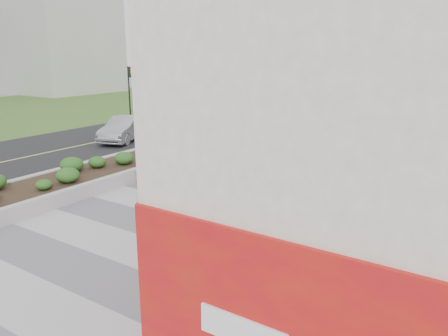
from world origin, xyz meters
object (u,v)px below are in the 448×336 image
(traffic_signal_far, at_px, (129,85))
(car_dark, at_px, (224,118))
(skateboarder, at_px, (202,180))
(car_silver, at_px, (125,129))
(planter, at_px, (145,158))
(traffic_signal_near, at_px, (233,90))

(traffic_signal_far, relative_size, car_dark, 0.90)
(skateboarder, relative_size, car_silver, 0.35)
(traffic_signal_far, bearing_deg, car_silver, -47.50)
(planter, xyz_separation_m, skateboarder, (5.19, -2.48, 0.38))
(traffic_signal_far, relative_size, skateboarder, 2.65)
(traffic_signal_near, xyz_separation_m, car_dark, (-1.27, 0.86, -2.08))
(traffic_signal_far, bearing_deg, car_dark, 9.73)
(traffic_signal_near, distance_m, car_dark, 2.59)
(traffic_signal_far, bearing_deg, traffic_signal_near, 3.11)
(skateboarder, relative_size, car_dark, 0.34)
(traffic_signal_near, height_order, car_dark, traffic_signal_near)
(skateboarder, distance_m, car_dark, 16.09)
(skateboarder, xyz_separation_m, car_silver, (-10.54, 6.39, -0.06))
(traffic_signal_near, distance_m, skateboarder, 14.84)
(planter, relative_size, car_dark, 3.86)
(car_dark, bearing_deg, traffic_signal_near, -19.73)
(planter, bearing_deg, skateboarder, -25.56)
(skateboarder, bearing_deg, planter, 157.09)
(traffic_signal_near, bearing_deg, skateboarder, -61.94)
(traffic_signal_near, height_order, traffic_signal_far, same)
(skateboarder, bearing_deg, car_silver, 151.41)
(planter, distance_m, traffic_signal_far, 15.00)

